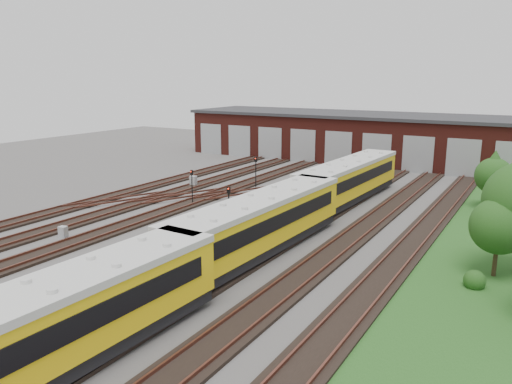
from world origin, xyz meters
The scene contains 18 objects.
ground centered at (0.00, 0.00, 0.00)m, with size 120.00×120.00×0.00m, color #454340.
track_network centered at (-0.17, 0.59, 0.11)m, with size 30.40×70.00×0.33m.
maintenance_shed centered at (-0.01, 39.97, 3.20)m, with size 51.00×12.50×6.35m.
grass_verge centered at (19.00, 10.00, 0.03)m, with size 8.00×55.00×0.05m, color #1D4A18.
metro_train centered at (6.00, 0.51, 2.10)m, with size 3.71×48.87×3.46m.
signal_mast_0 centered at (-4.58, 17.68, 2.04)m, with size 0.28×0.26×3.17m.
signal_mast_1 centered at (-5.87, 8.66, 1.98)m, with size 0.26×0.24×3.12m.
signal_mast_2 centered at (2.27, 14.51, 1.73)m, with size 0.23×0.22×2.69m.
signal_mast_3 centered at (1.49, 3.58, 2.17)m, with size 0.29×0.28×3.41m.
relay_cabinet_0 centered at (-7.67, -3.87, 0.45)m, with size 0.54×0.45×0.90m, color #A6A9AB.
relay_cabinet_1 centered at (-10.40, 14.65, 0.54)m, with size 0.65×0.54×1.09m, color #A6A9AB.
relay_cabinet_2 centered at (1.44, 3.51, 0.50)m, with size 0.60×0.50×1.01m, color #A6A9AB.
relay_cabinet_3 centered at (4.04, 26.42, 0.57)m, with size 0.68×0.57×1.13m, color #A6A9AB.
relay_cabinet_4 centered at (6.29, 8.59, 0.48)m, with size 0.58×0.48×0.96m, color #A6A9AB.
tree_0 centered at (17.44, 20.59, 3.31)m, with size 3.11×3.11×5.15m.
tree_3 centered at (19.38, 4.20, 3.42)m, with size 3.21×3.21×5.33m.
bush_0 centered at (18.64, 1.94, 0.59)m, with size 1.18×1.18×1.18m, color #1E4513.
bush_1 centered at (16.95, 22.62, 0.52)m, with size 1.05×1.05×1.05m, color #1E4513.
Camera 1 is at (21.34, -25.90, 11.26)m, focal length 35.00 mm.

